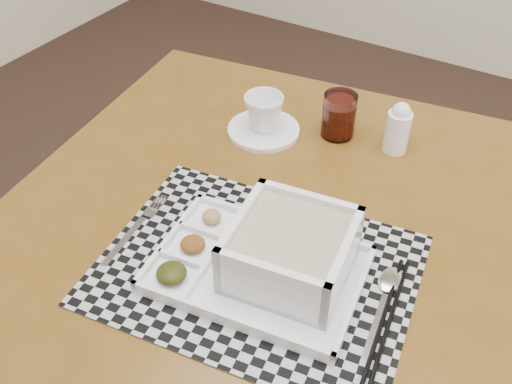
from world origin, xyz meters
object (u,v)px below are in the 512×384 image
serving_tray (280,257)px  creamer_bottle (398,128)px  cup (264,113)px  juice_glass (339,117)px  dining_table (276,248)px

serving_tray → creamer_bottle: creamer_bottle is taller
serving_tray → cup: serving_tray is taller
juice_glass → creamer_bottle: size_ratio=0.86×
dining_table → juice_glass: (-0.02, 0.28, 0.12)m
creamer_bottle → cup: bearing=-162.0°
cup → juice_glass: bearing=14.0°
cup → creamer_bottle: size_ratio=0.75×
serving_tray → creamer_bottle: (0.04, 0.40, 0.01)m
juice_glass → creamer_bottle: 0.12m
cup → creamer_bottle: (0.25, 0.08, 0.00)m
dining_table → cup: bearing=125.7°
dining_table → creamer_bottle: 0.34m
juice_glass → creamer_bottle: creamer_bottle is taller
juice_glass → creamer_bottle: bearing=5.3°
cup → juice_glass: size_ratio=0.87×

